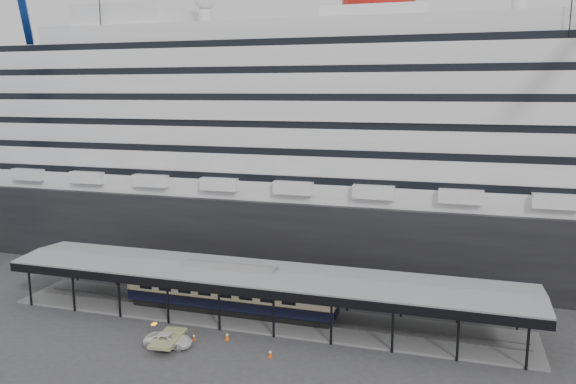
% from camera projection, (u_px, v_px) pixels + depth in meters
% --- Properties ---
extents(ground, '(200.00, 200.00, 0.00)m').
position_uv_depth(ground, '(243.00, 337.00, 55.28)').
color(ground, '#353537').
rests_on(ground, ground).
extents(cruise_ship, '(130.00, 30.00, 43.90)m').
position_uv_depth(cruise_ship, '(321.00, 129.00, 82.18)').
color(cruise_ship, black).
rests_on(cruise_ship, ground).
extents(platform_canopy, '(56.00, 9.18, 5.30)m').
position_uv_depth(platform_canopy, '(260.00, 297.00, 59.58)').
color(platform_canopy, slate).
rests_on(platform_canopy, ground).
extents(port_truck, '(4.75, 2.58, 1.26)m').
position_uv_depth(port_truck, '(169.00, 340.00, 53.20)').
color(port_truck, white).
rests_on(port_truck, ground).
extents(pullman_carriage, '(23.49, 3.29, 23.06)m').
position_uv_depth(pullman_carriage, '(230.00, 290.00, 60.46)').
color(pullman_carriage, black).
rests_on(pullman_carriage, ground).
extents(traffic_cone_left, '(0.54, 0.54, 0.84)m').
position_uv_depth(traffic_cone_left, '(227.00, 336.00, 54.59)').
color(traffic_cone_left, orange).
rests_on(traffic_cone_left, ground).
extents(traffic_cone_mid, '(0.41, 0.41, 0.72)m').
position_uv_depth(traffic_cone_mid, '(194.00, 337.00, 54.56)').
color(traffic_cone_mid, '#E3410C').
rests_on(traffic_cone_mid, ground).
extents(traffic_cone_right, '(0.45, 0.45, 0.80)m').
position_uv_depth(traffic_cone_right, '(270.00, 353.00, 51.04)').
color(traffic_cone_right, '#E6530C').
rests_on(traffic_cone_right, ground).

